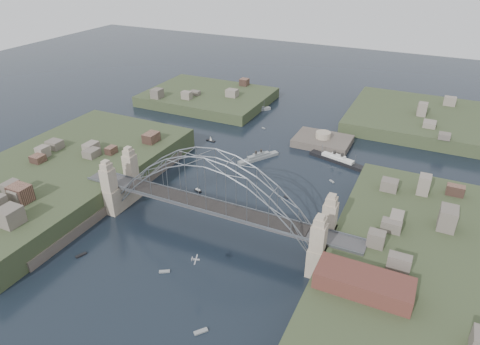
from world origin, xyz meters
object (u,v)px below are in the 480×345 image
(bridge, at_px, (211,194))
(fort_island, at_px, (322,145))
(wharf_shed, at_px, (364,283))
(naval_cruiser_far, at_px, (255,110))
(ocean_liner, at_px, (338,160))
(naval_cruiser_near, at_px, (258,157))

(bridge, bearing_deg, fort_island, 80.27)
(wharf_shed, relative_size, naval_cruiser_far, 1.47)
(ocean_liner, bearing_deg, wharf_shed, -72.42)
(bridge, height_order, wharf_shed, bridge)
(fort_island, distance_m, naval_cruiser_near, 29.56)
(naval_cruiser_far, bearing_deg, wharf_shed, -56.08)
(naval_cruiser_far, bearing_deg, ocean_liner, -35.70)
(bridge, distance_m, naval_cruiser_far, 97.22)
(wharf_shed, distance_m, naval_cruiser_near, 79.15)
(naval_cruiser_near, xyz_separation_m, naval_cruiser_far, (-21.58, 45.88, 0.03))
(ocean_liner, bearing_deg, naval_cruiser_near, -158.85)
(naval_cruiser_near, bearing_deg, wharf_shed, -50.46)
(naval_cruiser_near, relative_size, naval_cruiser_far, 1.16)
(wharf_shed, xyz_separation_m, ocean_liner, (-22.57, 71.25, -9.13))
(naval_cruiser_near, height_order, naval_cruiser_far, naval_cruiser_far)
(bridge, distance_m, wharf_shed, 46.23)
(bridge, xyz_separation_m, wharf_shed, (44.00, -14.00, -2.32))
(fort_island, xyz_separation_m, naval_cruiser_near, (-18.05, -23.38, 1.14))
(bridge, distance_m, ocean_liner, 62.20)
(wharf_shed, bearing_deg, naval_cruiser_near, 129.54)
(wharf_shed, bearing_deg, bridge, 162.35)
(bridge, bearing_deg, naval_cruiser_near, 97.39)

